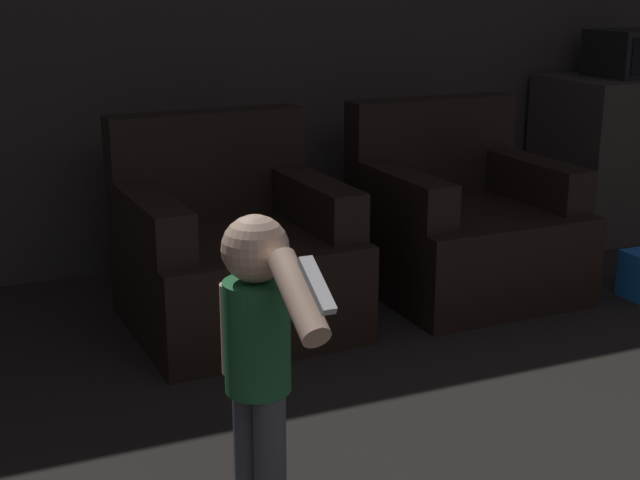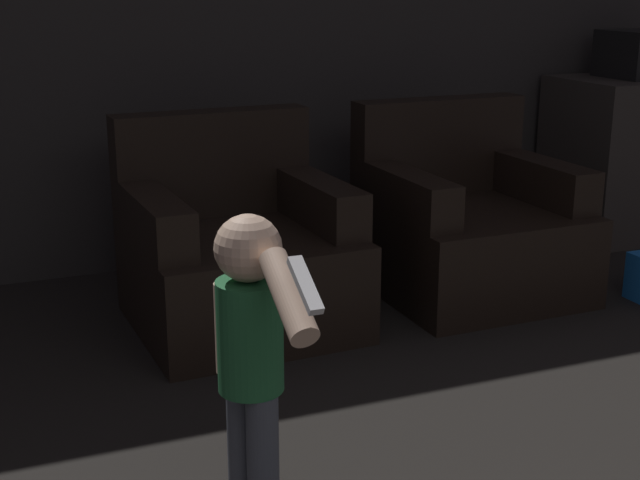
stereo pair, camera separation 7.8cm
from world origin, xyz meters
name	(u,v)px [view 2 (the right image)]	position (x,y,z in m)	size (l,w,h in m)	color
wall_back	(229,8)	(0.00, 4.50, 1.30)	(8.40, 0.05, 2.60)	#33302D
armchair_left	(236,254)	(-0.27, 3.58, 0.31)	(0.92, 0.91, 0.88)	black
armchair_right	(467,227)	(0.87, 3.58, 0.31)	(0.89, 0.89, 0.88)	black
person_toddler	(251,337)	(-0.63, 2.24, 0.50)	(0.18, 0.57, 0.84)	#474C56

